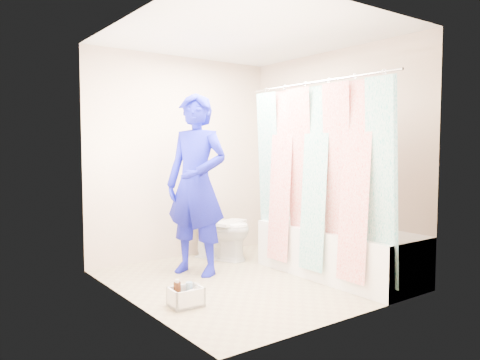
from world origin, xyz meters
TOP-DOWN VIEW (x-y plane):
  - floor at (0.00, 0.00)m, footprint 2.60×2.60m
  - ceiling at (0.00, 0.00)m, footprint 2.40×2.60m
  - wall_back at (0.00, 1.30)m, footprint 2.40×0.02m
  - wall_front at (0.00, -1.30)m, footprint 2.40×0.02m
  - wall_left at (-1.20, 0.00)m, footprint 0.02×2.60m
  - wall_right at (1.20, 0.00)m, footprint 0.02×2.60m
  - bathtub at (0.85, -0.43)m, footprint 0.70×1.75m
  - curtain_rod at (0.52, -0.43)m, footprint 0.02×1.90m
  - shower_curtain at (0.52, -0.43)m, footprint 0.06×1.75m
  - toilet at (0.30, 0.91)m, footprint 0.67×0.84m
  - tank_lid at (0.35, 0.80)m, footprint 0.50×0.36m
  - tank_internals at (0.18, 1.08)m, footprint 0.17×0.10m
  - plumber at (-0.27, 0.52)m, footprint 0.72×0.82m
  - cleaning_caddy at (-0.86, -0.31)m, footprint 0.28×0.23m

SIDE VIEW (x-z plane):
  - floor at x=0.00m, z-range 0.00..0.00m
  - cleaning_caddy at x=-0.86m, z-range -0.03..0.18m
  - bathtub at x=0.85m, z-range 0.02..0.52m
  - toilet at x=0.30m, z-range 0.00..0.75m
  - tank_lid at x=0.35m, z-range 0.42..0.46m
  - tank_internals at x=0.18m, z-range 0.62..0.86m
  - plumber at x=-0.27m, z-range 0.00..1.88m
  - shower_curtain at x=0.52m, z-range 0.12..1.92m
  - wall_back at x=0.00m, z-range 0.00..2.40m
  - wall_front at x=0.00m, z-range 0.00..2.40m
  - wall_left at x=-1.20m, z-range 0.00..2.40m
  - wall_right at x=1.20m, z-range 0.00..2.40m
  - curtain_rod at x=0.52m, z-range 1.94..1.96m
  - ceiling at x=0.00m, z-range 2.39..2.41m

